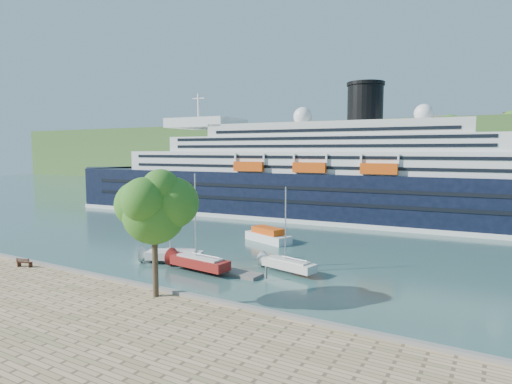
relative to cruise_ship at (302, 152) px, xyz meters
name	(u,v)px	position (x,y,z in m)	size (l,w,h in m)	color
ground	(120,291)	(3.38, -50.39, -12.90)	(400.00, 400.00, 0.00)	#325956
far_hillside	(409,154)	(3.38, 94.61, -0.90)	(400.00, 50.00, 24.00)	#325321
quay_coping	(118,280)	(3.38, -50.59, -11.75)	(220.00, 0.50, 0.30)	slate
cruise_ship	(302,152)	(0.00, 0.00, 0.00)	(114.87, 16.73, 25.80)	black
park_bench	(25,262)	(-9.17, -51.91, -11.37)	(1.64, 0.67, 1.05)	#412012
promenade_tree	(154,228)	(9.32, -51.89, -6.07)	(7.04, 7.04, 11.66)	#2B6A1C
floating_pontoon	(199,266)	(4.73, -39.93, -12.72)	(16.43, 2.01, 0.37)	gray
sailboat_white_near	(174,224)	(1.20, -40.05, -8.19)	(7.29, 2.02, 9.41)	silver
sailboat_red	(199,226)	(6.00, -41.45, -7.74)	(7.99, 2.22, 10.31)	maroon
sailboat_white_far	(289,232)	(14.68, -36.98, -8.41)	(6.95, 1.93, 8.97)	silver
tender_launch	(268,235)	(5.15, -23.95, -11.84)	(7.65, 2.62, 2.11)	#DA490C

